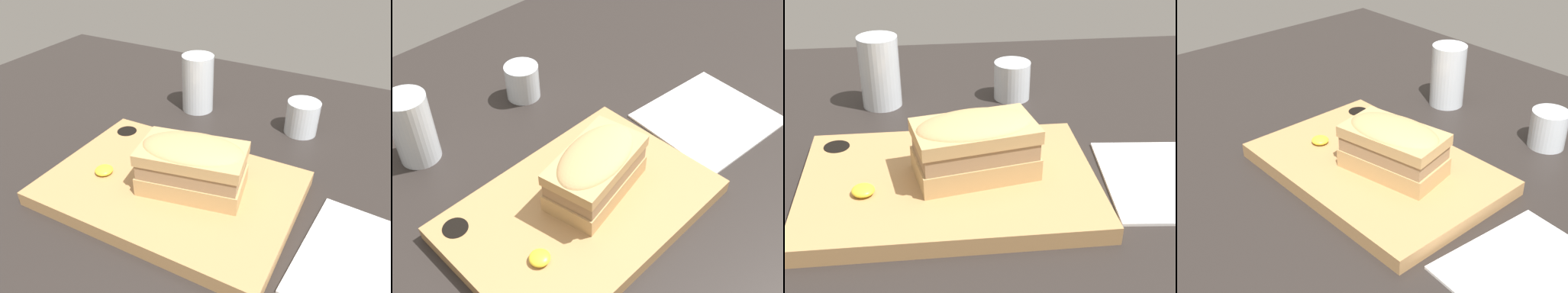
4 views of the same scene
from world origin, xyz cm
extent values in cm
cube|color=#282321|center=(0.00, 0.00, 1.00)|extent=(150.99, 105.44, 2.00)
cube|color=tan|center=(-6.46, -3.92, 3.13)|extent=(36.69, 25.13, 2.26)
cylinder|color=black|center=(-21.29, 5.12, 3.75)|extent=(3.52, 3.52, 1.13)
cube|color=tan|center=(-3.06, -3.47, 5.67)|extent=(16.11, 11.00, 2.83)
cube|color=#9E7A56|center=(-3.06, -3.47, 8.23)|extent=(15.47, 10.56, 2.28)
cube|color=tan|center=(-3.06, -3.47, 10.22)|extent=(16.11, 11.00, 1.70)
ellipsoid|color=tan|center=(-3.06, -3.47, 10.93)|extent=(15.79, 10.78, 2.55)
ellipsoid|color=yellow|center=(-16.73, -6.81, 4.81)|extent=(2.77, 2.77, 1.11)
cylinder|color=silver|center=(-16.03, 22.95, 7.91)|extent=(6.48, 6.48, 11.81)
cylinder|color=silver|center=(-16.03, 22.95, 4.86)|extent=(5.70, 5.70, 5.32)
cylinder|color=silver|center=(5.94, 23.49, 5.20)|extent=(6.13, 6.13, 6.41)
cylinder|color=#33050F|center=(5.94, 23.49, 4.66)|extent=(5.52, 5.52, 4.91)
cube|color=white|center=(24.11, -4.79, 2.20)|extent=(22.13, 20.89, 0.40)
camera|label=1|loc=(17.79, -41.78, 39.75)|focal=35.00mm
camera|label=2|loc=(-37.74, -35.85, 56.99)|focal=45.00mm
camera|label=3|loc=(-8.66, -61.28, 41.21)|focal=50.00mm
camera|label=4|loc=(45.92, -50.89, 48.69)|focal=50.00mm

